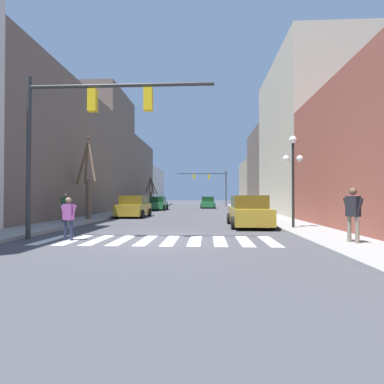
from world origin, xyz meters
name	(u,v)px	position (x,y,z in m)	size (l,w,h in m)	color
ground_plane	(159,240)	(0.00, 0.00, 0.00)	(240.00, 240.00, 0.00)	#424247
sidewalk_right	(335,239)	(6.40, 0.00, 0.07)	(2.34, 90.00, 0.15)	gray
building_row_left	(93,162)	(-10.57, 20.75, 5.43)	(6.00, 59.17, 13.62)	beige
building_row_right	(296,161)	(10.57, 18.81, 5.09)	(6.00, 49.48, 13.39)	#934C3D
crosswalk_stripes	(158,240)	(0.00, -0.14, 0.00)	(8.55, 2.60, 0.01)	white
traffic_signal_near	(83,120)	(-2.90, -0.05, 4.51)	(7.14, 0.28, 6.19)	#2D2D2D
traffic_signal_far	(211,180)	(2.39, 39.92, 4.41)	(8.46, 0.28, 5.96)	#2D2D2D
street_lamp_right_corner	(293,163)	(5.89, 3.42, 3.24)	(0.95, 0.36, 4.36)	black
car_parked_left_near	(208,203)	(1.87, 31.16, 0.75)	(2.05, 4.61, 1.61)	#236B38
car_driving_away_lane	(249,212)	(4.04, 5.25, 0.78)	(2.14, 4.76, 1.68)	#A38423
car_at_intersection	(134,207)	(-4.01, 12.36, 0.79)	(2.19, 4.52, 1.70)	#A38423
car_parked_left_mid	(158,204)	(-4.12, 24.79, 0.76)	(1.98, 4.44, 1.62)	#236B38
pedestrian_on_right_sidewalk	(65,204)	(-6.69, 6.38, 1.14)	(0.72, 0.32, 1.68)	black
pedestrian_on_left_sidewalk	(353,210)	(6.45, -1.26, 1.18)	(0.38, 0.72, 1.75)	#7A705B
pedestrian_waiting_at_curb	(68,215)	(-3.31, -0.29, 0.94)	(0.68, 0.30, 1.58)	#282D47
street_tree_right_far	(88,184)	(-6.15, 8.44, 2.45)	(2.25, 2.24, 5.50)	brown
street_tree_left_mid	(151,192)	(-6.17, 31.00, 2.31)	(1.81, 2.05, 4.29)	#473828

